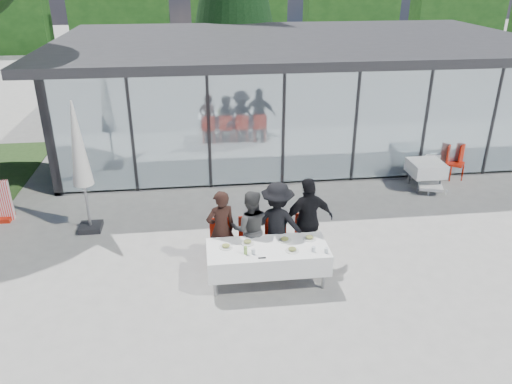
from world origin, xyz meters
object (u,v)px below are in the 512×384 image
at_px(plate_d, 310,238).
at_px(spare_chair_a, 452,160).
at_px(diner_d, 308,221).
at_px(plate_a, 226,246).
at_px(juice_bottle, 246,250).
at_px(plate_extra, 292,250).
at_px(diner_a, 221,229).
at_px(market_umbrella, 79,151).
at_px(diner_chair_c, 276,236).
at_px(folded_eyeglasses, 262,258).
at_px(dining_table, 268,257).
at_px(diner_chair_b, 250,238).
at_px(spare_chair_b, 459,157).
at_px(diner_b, 251,229).
at_px(spare_table_right, 426,168).
at_px(lounger, 429,176).
at_px(diner_c, 277,224).
at_px(plate_b, 247,242).
at_px(plate_c, 285,239).
at_px(diner_chair_d, 306,235).
at_px(diner_chair_a, 221,240).

height_order(plate_d, spare_chair_a, spare_chair_a).
height_order(diner_d, plate_a, diner_d).
bearing_deg(juice_bottle, plate_a, 141.24).
relative_size(plate_d, plate_extra, 1.00).
bearing_deg(diner_a, market_umbrella, -49.62).
distance_m(diner_chair_c, folded_eyeglasses, 1.21).
distance_m(diner_chair_c, plate_extra, 0.96).
distance_m(dining_table, diner_chair_b, 0.79).
bearing_deg(juice_bottle, spare_chair_a, 36.07).
xyz_separation_m(plate_d, spare_chair_b, (5.29, 4.35, -0.24)).
xyz_separation_m(plate_d, plate_extra, (-0.41, -0.39, 0.00)).
xyz_separation_m(diner_b, spare_table_right, (5.08, 3.19, -0.25)).
height_order(diner_a, lounger, diner_a).
height_order(diner_c, diner_chair_c, diner_c).
bearing_deg(diner_c, diner_b, 18.41).
relative_size(diner_chair_b, plate_b, 3.84).
bearing_deg(plate_b, plate_c, 1.31).
xyz_separation_m(diner_b, plate_extra, (0.68, -0.83, -0.03)).
bearing_deg(dining_table, plate_a, 173.14).
relative_size(diner_chair_b, diner_d, 0.54).
relative_size(diner_chair_d, spare_table_right, 1.13).
xyz_separation_m(spare_table_right, lounger, (0.19, 0.16, -0.30)).
relative_size(diner_b, diner_d, 0.89).
height_order(diner_chair_b, diner_chair_d, same).
xyz_separation_m(diner_chair_a, plate_b, (0.47, -0.56, 0.24)).
bearing_deg(dining_table, spare_chair_b, 36.65).
bearing_deg(spare_chair_a, market_umbrella, -168.85).
bearing_deg(juice_bottle, diner_chair_c, 52.34).
xyz_separation_m(market_umbrella, lounger, (8.75, 1.51, -1.64)).
relative_size(diner_a, diner_chair_d, 1.69).
xyz_separation_m(diner_chair_a, plate_c, (1.18, -0.54, 0.24)).
height_order(diner_chair_c, diner_d, diner_d).
distance_m(diner_d, market_umbrella, 5.08).
bearing_deg(plate_extra, diner_a, 146.37).
relative_size(diner_d, juice_bottle, 11.85).
height_order(diner_chair_a, lounger, diner_chair_a).
relative_size(diner_c, spare_chair_a, 1.79).
bearing_deg(plate_extra, plate_d, 43.35).
relative_size(diner_c, lounger, 1.20).
relative_size(diner_d, spare_chair_b, 1.85).
bearing_deg(diner_b, plate_c, 150.41).
bearing_deg(diner_d, diner_chair_a, -14.09).
distance_m(plate_a, plate_b, 0.43).
relative_size(diner_c, plate_b, 6.88).
bearing_deg(spare_chair_b, plate_b, -146.03).
xyz_separation_m(diner_chair_b, folded_eyeglasses, (0.09, -1.11, 0.22)).
distance_m(diner_chair_c, spare_chair_a, 6.64).
xyz_separation_m(plate_a, plate_d, (1.61, 0.12, 0.00)).
bearing_deg(plate_a, diner_chair_d, 21.45).
distance_m(diner_chair_a, spare_chair_b, 7.93).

